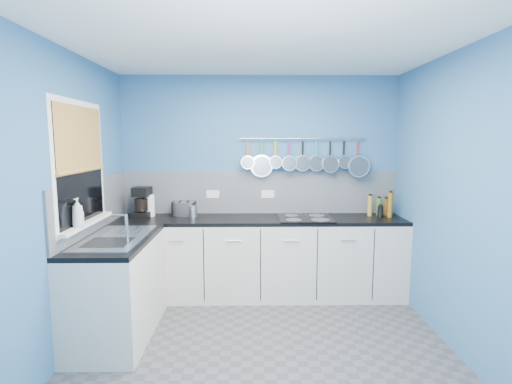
{
  "coord_description": "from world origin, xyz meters",
  "views": [
    {
      "loc": [
        -0.1,
        -3.11,
        1.76
      ],
      "look_at": [
        -0.05,
        0.75,
        1.25
      ],
      "focal_mm": 27.53,
      "sensor_mm": 36.0,
      "label": 1
    }
  ],
  "objects_px": {
    "paper_towel": "(150,205)",
    "soap_bottle_a": "(78,212)",
    "canister": "(193,211)",
    "hob": "(305,218)",
    "soap_bottle_b": "(78,216)",
    "toaster": "(184,209)",
    "coffee_maker": "(142,202)"
  },
  "relations": [
    {
      "from": "soap_bottle_a",
      "to": "coffee_maker",
      "type": "bearing_deg",
      "value": 80.21
    },
    {
      "from": "paper_towel",
      "to": "soap_bottle_a",
      "type": "bearing_deg",
      "value": -102.83
    },
    {
      "from": "soap_bottle_b",
      "to": "hob",
      "type": "relative_size",
      "value": 0.29
    },
    {
      "from": "canister",
      "to": "hob",
      "type": "distance_m",
      "value": 1.26
    },
    {
      "from": "soap_bottle_b",
      "to": "soap_bottle_a",
      "type": "bearing_deg",
      "value": -90.0
    },
    {
      "from": "toaster",
      "to": "hob",
      "type": "bearing_deg",
      "value": 9.23
    },
    {
      "from": "soap_bottle_b",
      "to": "coffee_maker",
      "type": "xyz_separation_m",
      "value": [
        0.2,
        1.16,
        -0.07
      ]
    },
    {
      "from": "paper_towel",
      "to": "hob",
      "type": "relative_size",
      "value": 0.42
    },
    {
      "from": "canister",
      "to": "toaster",
      "type": "bearing_deg",
      "value": 138.08
    },
    {
      "from": "soap_bottle_b",
      "to": "hob",
      "type": "distance_m",
      "value": 2.3
    },
    {
      "from": "soap_bottle_a",
      "to": "soap_bottle_b",
      "type": "distance_m",
      "value": 0.04
    },
    {
      "from": "toaster",
      "to": "paper_towel",
      "type": "bearing_deg",
      "value": -158.84
    },
    {
      "from": "paper_towel",
      "to": "hob",
      "type": "height_order",
      "value": "paper_towel"
    },
    {
      "from": "coffee_maker",
      "to": "toaster",
      "type": "xyz_separation_m",
      "value": [
        0.46,
        0.08,
        -0.09
      ]
    },
    {
      "from": "paper_towel",
      "to": "canister",
      "type": "height_order",
      "value": "paper_towel"
    },
    {
      "from": "soap_bottle_b",
      "to": "toaster",
      "type": "xyz_separation_m",
      "value": [
        0.66,
        1.23,
        -0.15
      ]
    },
    {
      "from": "soap_bottle_a",
      "to": "hob",
      "type": "relative_size",
      "value": 0.41
    },
    {
      "from": "soap_bottle_a",
      "to": "canister",
      "type": "relative_size",
      "value": 1.76
    },
    {
      "from": "soap_bottle_a",
      "to": "canister",
      "type": "bearing_deg",
      "value": 55.73
    },
    {
      "from": "soap_bottle_b",
      "to": "hob",
      "type": "xyz_separation_m",
      "value": [
        2.03,
        1.04,
        -0.23
      ]
    },
    {
      "from": "hob",
      "to": "paper_towel",
      "type": "bearing_deg",
      "value": 174.72
    },
    {
      "from": "soap_bottle_b",
      "to": "hob",
      "type": "height_order",
      "value": "soap_bottle_b"
    },
    {
      "from": "hob",
      "to": "canister",
      "type": "bearing_deg",
      "value": 176.07
    },
    {
      "from": "soap_bottle_a",
      "to": "coffee_maker",
      "type": "height_order",
      "value": "soap_bottle_a"
    },
    {
      "from": "canister",
      "to": "coffee_maker",
      "type": "bearing_deg",
      "value": 177.29
    },
    {
      "from": "soap_bottle_a",
      "to": "hob",
      "type": "distance_m",
      "value": 2.31
    },
    {
      "from": "soap_bottle_b",
      "to": "toaster",
      "type": "height_order",
      "value": "soap_bottle_b"
    },
    {
      "from": "toaster",
      "to": "hob",
      "type": "relative_size",
      "value": 0.43
    },
    {
      "from": "paper_towel",
      "to": "soap_bottle_b",
      "type": "bearing_deg",
      "value": -102.96
    },
    {
      "from": "soap_bottle_a",
      "to": "paper_towel",
      "type": "bearing_deg",
      "value": 77.17
    },
    {
      "from": "soap_bottle_b",
      "to": "coffee_maker",
      "type": "relative_size",
      "value": 0.51
    },
    {
      "from": "coffee_maker",
      "to": "hob",
      "type": "distance_m",
      "value": 1.84
    }
  ]
}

